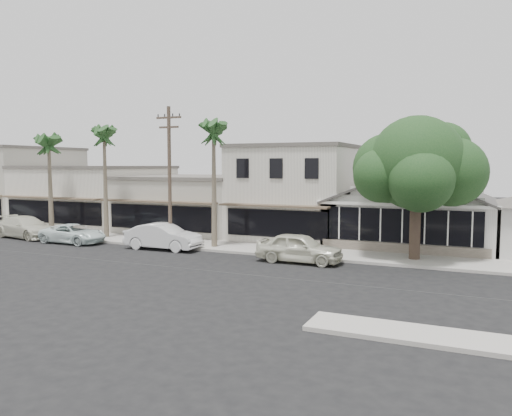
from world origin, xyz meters
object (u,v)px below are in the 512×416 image
at_px(car_0, 299,248).
at_px(car_1, 163,237).
at_px(car_2, 73,234).
at_px(shade_tree, 416,166).
at_px(utility_pole, 170,173).
at_px(car_3, 26,227).

xyz_separation_m(car_0, car_1, (-9.24, 0.49, 0.01)).
distance_m(car_1, car_2, 7.09).
xyz_separation_m(car_0, car_2, (-16.32, 0.11, -0.16)).
bearing_deg(car_2, shade_tree, -82.24).
bearing_deg(utility_pole, car_2, -171.06).
relative_size(car_1, shade_tree, 0.62).
relative_size(car_0, shade_tree, 0.59).
relative_size(car_1, car_2, 1.06).
xyz_separation_m(utility_pole, car_1, (-0.05, -0.75, -3.97)).
xyz_separation_m(car_2, car_3, (-5.00, 0.47, 0.14)).
bearing_deg(car_0, car_3, 88.61).
xyz_separation_m(car_3, shade_tree, (26.96, 2.49, 4.47)).
bearing_deg(car_3, car_2, -87.84).
bearing_deg(car_0, car_2, 89.79).
height_order(car_0, car_2, car_0).
distance_m(car_0, shade_tree, 7.82).
bearing_deg(car_1, car_0, -94.45).
bearing_deg(car_1, utility_pole, -5.48).
relative_size(car_1, car_3, 0.91).
distance_m(car_0, car_2, 16.32).
bearing_deg(car_1, car_2, 91.60).
bearing_deg(shade_tree, car_3, -174.72).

